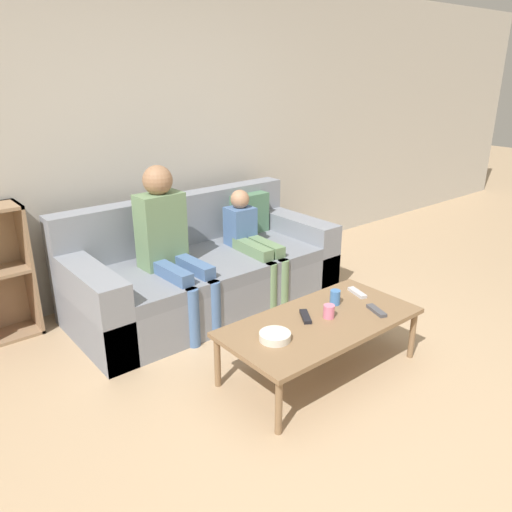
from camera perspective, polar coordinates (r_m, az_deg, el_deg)
The scene contains 12 objects.
ground_plane at distance 3.03m, azimuth 10.77°, elevation -17.26°, with size 22.00×22.00×0.00m, color tan.
wall_back at distance 4.31m, azimuth -13.15°, elevation 12.89°, with size 12.00×0.06×2.60m.
couch at distance 4.10m, azimuth -6.01°, elevation -1.81°, with size 2.15×0.97×0.86m.
coffee_table at distance 3.18m, azimuth 7.41°, elevation -7.74°, with size 1.28×0.64×0.37m.
person_adult at distance 3.71m, azimuth -10.05°, elevation 2.25°, with size 0.35×0.67×1.20m.
person_child at distance 4.10m, azimuth -0.45°, elevation 1.76°, with size 0.25×0.67×0.91m.
cup_near at distance 3.36m, azimuth 9.03°, elevation -4.68°, with size 0.07×0.07×0.10m.
cup_far at distance 3.19m, azimuth 8.33°, elevation -6.28°, with size 0.07×0.07×0.09m.
tv_remote_0 at distance 3.33m, azimuth 13.61°, elevation -6.08°, with size 0.10×0.18×0.02m.
tv_remote_1 at distance 3.55m, azimuth 11.49°, elevation -4.12°, with size 0.09×0.18×0.02m.
tv_remote_2 at distance 3.18m, azimuth 5.68°, elevation -6.90°, with size 0.13×0.17×0.02m.
snack_bowl at distance 2.92m, azimuth 2.18°, elevation -9.16°, with size 0.19×0.19×0.05m.
Camera 1 is at (-1.90, -1.47, 1.84)m, focal length 35.00 mm.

